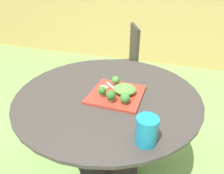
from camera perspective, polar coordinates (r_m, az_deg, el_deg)
The scene contains 13 objects.
ground_plane at distance 1.62m, azimuth -0.96°, elevation -24.09°, with size 12.00×12.00×0.00m, color #70994C.
bamboo_fence at distance 3.48m, azimuth 13.60°, elevation 17.79°, with size 8.00×0.08×1.35m, color tan.
patio_table at distance 1.25m, azimuth -1.16°, elevation -9.65°, with size 1.07×1.07×0.73m.
patio_chair at distance 2.19m, azimuth 3.59°, elevation 8.25°, with size 0.58×0.58×0.90m.
salad_plate at distance 1.08m, azimuth 1.32°, elevation -2.19°, with size 0.29×0.29×0.01m, color #AD3323.
drinking_glass at distance 0.77m, azimuth 10.30°, elevation -13.14°, with size 0.09×0.09×0.12m.
fork at distance 1.12m, azimuth 0.68°, elevation -0.52°, with size 0.12×0.12×0.00m.
lettuce_mound at distance 1.07m, azimuth 3.90°, elevation -0.72°, with size 0.13×0.12×0.05m, color #519338.
broccoli_floret_0 at distance 0.97m, azimuth 3.94°, elevation -3.36°, with size 0.05×0.05×0.06m.
broccoli_floret_1 at distance 0.98m, azimuth -0.37°, elevation -2.62°, with size 0.05×0.05×0.07m.
broccoli_floret_2 at distance 1.04m, azimuth -3.21°, elevation -1.11°, with size 0.05×0.05×0.06m.
broccoli_floret_3 at distance 1.14m, azimuth 1.09°, elevation 2.06°, with size 0.05×0.05×0.06m.
cucumber_slice_0 at distance 1.13m, azimuth -2.35°, elevation -0.11°, with size 0.05×0.05×0.01m, color #8EB766.
Camera 1 is at (0.34, -0.92, 1.29)m, focal length 30.37 mm.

